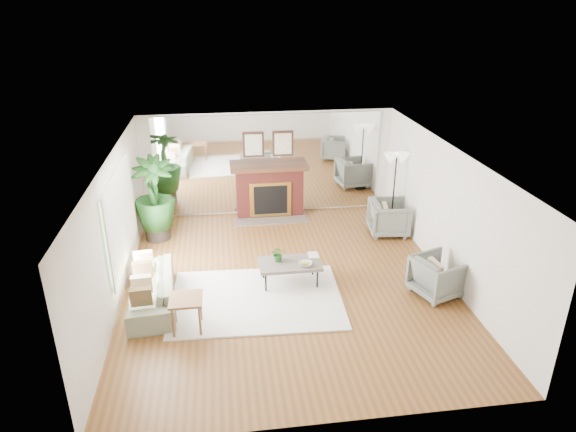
{
  "coord_description": "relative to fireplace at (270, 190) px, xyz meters",
  "views": [
    {
      "loc": [
        -1.14,
        -8.3,
        4.98
      ],
      "look_at": [
        0.08,
        0.6,
        1.1
      ],
      "focal_mm": 32.0,
      "sensor_mm": 36.0,
      "label": 1
    }
  ],
  "objects": [
    {
      "name": "coffee_table",
      "position": [
        0.03,
        -3.31,
        -0.24
      ],
      "size": [
        1.14,
        0.67,
        0.46
      ],
      "rotation": [
        0.0,
        0.0,
        0.0
      ],
      "color": "#62564D",
      "rests_on": "ground"
    },
    {
      "name": "sofa",
      "position": [
        -2.45,
        -3.65,
        -0.37
      ],
      "size": [
        0.94,
        2.02,
        0.57
      ],
      "primitive_type": "imported",
      "rotation": [
        0.0,
        0.0,
        -1.48
      ],
      "color": "gray",
      "rests_on": "ground"
    },
    {
      "name": "wall_back",
      "position": [
        0.0,
        0.23,
        0.59
      ],
      "size": [
        6.0,
        0.02,
        2.5
      ],
      "primitive_type": "cube",
      "color": "silver",
      "rests_on": "ground"
    },
    {
      "name": "potted_ficus",
      "position": [
        -2.6,
        -0.97,
        0.34
      ],
      "size": [
        0.99,
        0.99,
        1.87
      ],
      "color": "black",
      "rests_on": "ground"
    },
    {
      "name": "wall_left",
      "position": [
        -2.99,
        -3.26,
        0.59
      ],
      "size": [
        0.02,
        7.0,
        2.5
      ],
      "primitive_type": "cube",
      "color": "silver",
      "rests_on": "ground"
    },
    {
      "name": "floor_lamp",
      "position": [
        2.7,
        -1.15,
        0.88
      ],
      "size": [
        0.59,
        0.33,
        1.8
      ],
      "color": "black",
      "rests_on": "ground"
    },
    {
      "name": "wall_right",
      "position": [
        2.99,
        -3.26,
        0.59
      ],
      "size": [
        0.02,
        7.0,
        2.5
      ],
      "primitive_type": "cube",
      "color": "silver",
      "rests_on": "ground"
    },
    {
      "name": "window_panel",
      "position": [
        -2.96,
        -2.86,
        0.69
      ],
      "size": [
        0.04,
        2.4,
        1.5
      ],
      "primitive_type": "cube",
      "color": "#B2E09E",
      "rests_on": "wall_left"
    },
    {
      "name": "mirror_panel",
      "position": [
        0.0,
        0.21,
        0.59
      ],
      "size": [
        5.4,
        0.04,
        2.4
      ],
      "primitive_type": "cube",
      "color": "silver",
      "rests_on": "wall_back"
    },
    {
      "name": "ground",
      "position": [
        0.0,
        -3.26,
        -0.66
      ],
      "size": [
        7.0,
        7.0,
        0.0
      ],
      "primitive_type": "plane",
      "color": "brown",
      "rests_on": "ground"
    },
    {
      "name": "fruit_bowl",
      "position": [
        0.29,
        -3.46,
        -0.17
      ],
      "size": [
        0.3,
        0.3,
        0.06
      ],
      "primitive_type": "imported",
      "rotation": [
        0.0,
        0.0,
        -0.28
      ],
      "color": "brown",
      "rests_on": "coffee_table"
    },
    {
      "name": "book",
      "position": [
        0.41,
        -3.11,
        -0.19
      ],
      "size": [
        0.21,
        0.28,
        0.02
      ],
      "primitive_type": "imported",
      "rotation": [
        0.0,
        0.0,
        -0.04
      ],
      "color": "brown",
      "rests_on": "coffee_table"
    },
    {
      "name": "armchair_back",
      "position": [
        2.55,
        -1.41,
        -0.27
      ],
      "size": [
        0.94,
        0.92,
        0.78
      ],
      "primitive_type": "imported",
      "rotation": [
        0.0,
        0.0,
        1.46
      ],
      "color": "slate",
      "rests_on": "ground"
    },
    {
      "name": "fireplace",
      "position": [
        0.0,
        0.0,
        0.0
      ],
      "size": [
        1.85,
        0.83,
        2.05
      ],
      "color": "maroon",
      "rests_on": "ground"
    },
    {
      "name": "tabletop_plant",
      "position": [
        -0.18,
        -3.23,
        -0.06
      ],
      "size": [
        0.27,
        0.24,
        0.3
      ],
      "primitive_type": "imported",
      "rotation": [
        0.0,
        0.0,
        -0.01
      ],
      "color": "#255920",
      "rests_on": "coffee_table"
    },
    {
      "name": "armchair_front",
      "position": [
        2.6,
        -4.02,
        -0.29
      ],
      "size": [
        1.02,
        1.01,
        0.73
      ],
      "primitive_type": "imported",
      "rotation": [
        0.0,
        0.0,
        1.92
      ],
      "color": "slate",
      "rests_on": "ground"
    },
    {
      "name": "area_rug",
      "position": [
        -0.63,
        -3.78,
        -0.64
      ],
      "size": [
        3.09,
        2.27,
        0.03
      ],
      "primitive_type": "cube",
      "rotation": [
        0.0,
        0.0,
        -0.04
      ],
      "color": "white",
      "rests_on": "ground"
    },
    {
      "name": "side_table",
      "position": [
        -1.8,
        -4.51,
        -0.16
      ],
      "size": [
        0.52,
        0.52,
        0.59
      ],
      "rotation": [
        0.0,
        0.0,
        0.0
      ],
      "color": "brown",
      "rests_on": "ground"
    }
  ]
}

